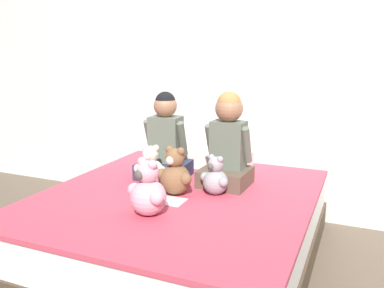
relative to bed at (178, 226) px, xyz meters
The scene contains 11 objects.
ground_plane 0.22m from the bed, ahead, with size 14.00×14.00×0.00m, color brown.
wall_behind_bed 1.45m from the bed, 90.00° to the left, with size 8.00×0.06×2.50m.
bed is the anchor object (origin of this frame).
child_on_left 0.62m from the bed, 129.01° to the left, with size 0.38×0.33×0.62m.
child_on_right 0.64m from the bed, 53.48° to the left, with size 0.33×0.33×0.64m.
teddy_bear_held_by_left_child 0.43m from the bed, 161.35° to the left, with size 0.24×0.18×0.29m.
teddy_bear_held_by_right_child 0.41m from the bed, 18.95° to the left, with size 0.21×0.16×0.26m.
teddy_bear_between_children 0.36m from the bed, 112.91° to the right, with size 0.26×0.20×0.31m.
teddy_bear_at_foot_of_bed 0.53m from the bed, 90.38° to the right, with size 0.26×0.21×0.33m.
pillow_at_headboard 0.78m from the bed, 90.00° to the left, with size 0.53×0.34×0.11m.
sign_card 0.27m from the bed, 90.18° to the right, with size 0.21×0.15×0.00m.
Camera 1 is at (1.07, -2.26, 1.34)m, focal length 38.00 mm.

